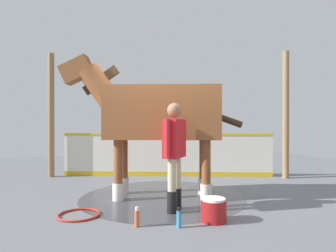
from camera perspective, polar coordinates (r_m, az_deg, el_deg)
name	(u,v)px	position (r m, az deg, el deg)	size (l,w,h in m)	color
ground_plane	(164,199)	(5.49, -0.84, -14.11)	(16.00, 16.00, 0.02)	slate
wet_patch	(163,197)	(5.56, -1.06, -13.80)	(3.04, 3.04, 0.00)	#42444C
barrier_wall	(167,156)	(7.63, -0.18, -5.98)	(1.86, 5.20, 1.13)	silver
roof_post_near	(51,115)	(8.08, -22.02, 2.00)	(0.16, 0.16, 3.20)	olive
roof_post_far	(286,115)	(7.86, 22.17, 2.05)	(0.16, 0.16, 3.20)	olive
horse	(156,115)	(5.40, -2.29, 2.25)	(1.57, 3.30, 2.66)	brown
handler	(174,149)	(4.54, 1.27, -4.47)	(0.55, 0.48, 1.69)	black
wash_bucket	(214,210)	(4.25, 8.97, -16.01)	(0.36, 0.36, 0.33)	maroon
bottle_shampoo	(179,218)	(3.99, 2.15, -17.72)	(0.06, 0.06, 0.27)	#3399CC
bottle_spray	(137,218)	(4.04, -6.13, -17.50)	(0.07, 0.07, 0.27)	#CC5933
hose_coil	(79,215)	(4.67, -17.11, -16.34)	(0.62, 0.62, 0.03)	#B72D1E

